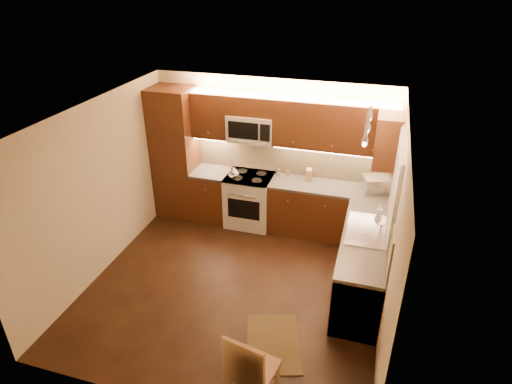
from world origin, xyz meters
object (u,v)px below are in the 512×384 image
(knife_block, at_px, (309,175))
(dining_chair, at_px, (253,367))
(sink, at_px, (367,226))
(microwave, at_px, (251,128))
(toaster_oven, at_px, (376,184))
(soap_bottle, at_px, (380,211))
(kettle, at_px, (233,172))
(stove, at_px, (250,200))

(knife_block, distance_m, dining_chair, 3.57)
(sink, bearing_deg, knife_block, 128.46)
(knife_block, bearing_deg, sink, -62.72)
(sink, bearing_deg, microwave, 147.79)
(toaster_oven, height_order, dining_chair, toaster_oven)
(toaster_oven, xyz_separation_m, soap_bottle, (0.09, -0.77, -0.04))
(soap_bottle, height_order, dining_chair, soap_bottle)
(soap_bottle, xyz_separation_m, dining_chair, (-1.06, -2.68, -0.49))
(knife_block, height_order, soap_bottle, knife_block)
(knife_block, relative_size, soap_bottle, 1.14)
(microwave, xyz_separation_m, toaster_oven, (2.05, -0.06, -0.70))
(kettle, bearing_deg, soap_bottle, 6.26)
(kettle, relative_size, knife_block, 1.03)
(dining_chair, bearing_deg, toaster_oven, 85.25)
(sink, xyz_separation_m, soap_bottle, (0.15, 0.43, 0.01))
(stove, relative_size, microwave, 1.21)
(sink, relative_size, knife_block, 4.35)
(knife_block, xyz_separation_m, soap_bottle, (1.17, -0.86, -0.01))
(stove, distance_m, knife_block, 1.13)
(stove, height_order, soap_bottle, soap_bottle)
(sink, height_order, toaster_oven, toaster_oven)
(soap_bottle, bearing_deg, knife_block, 146.17)
(kettle, bearing_deg, stove, 47.30)
(kettle, distance_m, toaster_oven, 2.30)
(microwave, relative_size, toaster_oven, 1.85)
(soap_bottle, distance_m, dining_chair, 2.92)
(sink, relative_size, soap_bottle, 4.96)
(dining_chair, bearing_deg, microwave, 118.11)
(knife_block, bearing_deg, stove, 178.31)
(microwave, height_order, kettle, microwave)
(soap_bottle, bearing_deg, kettle, 168.99)
(toaster_oven, relative_size, dining_chair, 0.41)
(microwave, height_order, dining_chair, microwave)
(kettle, distance_m, knife_block, 1.25)
(microwave, bearing_deg, stove, -90.00)
(kettle, bearing_deg, microwave, 67.17)
(kettle, distance_m, soap_bottle, 2.45)
(microwave, distance_m, knife_block, 1.21)
(stove, height_order, kettle, kettle)
(stove, height_order, toaster_oven, toaster_oven)
(soap_bottle, bearing_deg, dining_chair, -109.11)
(soap_bottle, bearing_deg, sink, -106.38)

